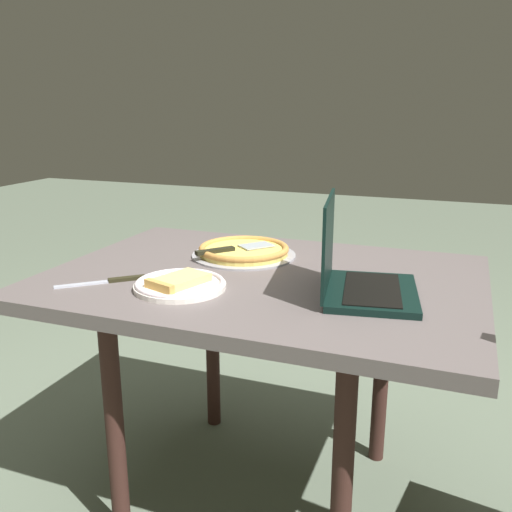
% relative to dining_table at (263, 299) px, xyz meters
% --- Properties ---
extents(ground_plane, '(12.00, 12.00, 0.00)m').
position_rel_dining_table_xyz_m(ground_plane, '(0.00, 0.00, -0.67)').
color(ground_plane, '#606D5A').
extents(dining_table, '(1.24, 0.89, 0.75)m').
position_rel_dining_table_xyz_m(dining_table, '(0.00, 0.00, 0.00)').
color(dining_table, '#5C5351').
rests_on(dining_table, ground_plane).
extents(laptop, '(0.28, 0.34, 0.26)m').
position_rel_dining_table_xyz_m(laptop, '(0.29, -0.08, 0.13)').
color(laptop, black).
rests_on(laptop, dining_table).
extents(pizza_plate, '(0.25, 0.25, 0.04)m').
position_rel_dining_table_xyz_m(pizza_plate, '(-0.17, -0.20, 0.09)').
color(pizza_plate, silver).
rests_on(pizza_plate, dining_table).
extents(pizza_tray, '(0.34, 0.34, 0.04)m').
position_rel_dining_table_xyz_m(pizza_tray, '(-0.13, 0.17, 0.09)').
color(pizza_tray, '#99979D').
rests_on(pizza_tray, dining_table).
extents(table_knife, '(0.20, 0.18, 0.01)m').
position_rel_dining_table_xyz_m(table_knife, '(-0.38, -0.22, 0.08)').
color(table_knife, '#B1B6C4').
rests_on(table_knife, dining_table).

